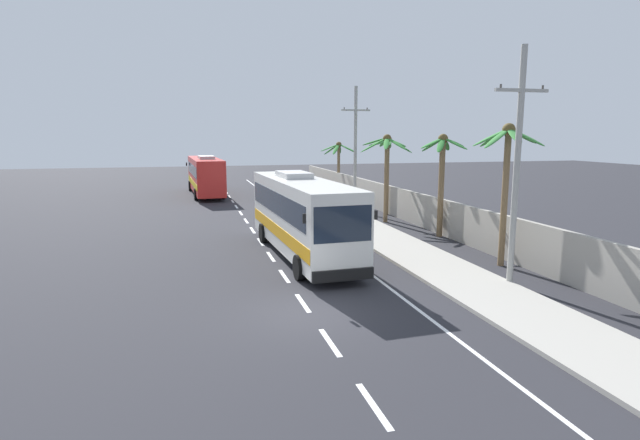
# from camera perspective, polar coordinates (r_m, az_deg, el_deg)

# --- Properties ---
(ground_plane) EXTENTS (160.00, 160.00, 0.00)m
(ground_plane) POSITION_cam_1_polar(r_m,az_deg,el_deg) (17.01, -1.18, -10.41)
(ground_plane) COLOR #28282D
(sidewalk_kerb) EXTENTS (3.20, 90.00, 0.14)m
(sidewalk_kerb) POSITION_cam_1_polar(r_m,az_deg,el_deg) (28.21, 7.56, -2.22)
(sidewalk_kerb) COLOR #A8A399
(sidewalk_kerb) RESTS_ON ground
(lane_markings) EXTENTS (3.76, 71.00, 0.01)m
(lane_markings) POSITION_cam_1_polar(r_m,az_deg,el_deg) (30.99, -3.42, -1.20)
(lane_markings) COLOR white
(lane_markings) RESTS_ON ground
(boundary_wall) EXTENTS (0.24, 60.00, 2.09)m
(boundary_wall) POSITION_cam_1_polar(r_m,az_deg,el_deg) (33.17, 11.09, 1.18)
(boundary_wall) COLOR #9E998E
(boundary_wall) RESTS_ON ground
(coach_bus_foreground) EXTENTS (3.32, 11.90, 3.96)m
(coach_bus_foreground) POSITION_cam_1_polar(r_m,az_deg,el_deg) (24.40, -2.09, 0.74)
(coach_bus_foreground) COLOR silver
(coach_bus_foreground) RESTS_ON ground
(coach_bus_far_lane) EXTENTS (3.38, 12.31, 3.83)m
(coach_bus_far_lane) POSITION_cam_1_polar(r_m,az_deg,el_deg) (50.04, -12.77, 5.02)
(coach_bus_far_lane) COLOR red
(coach_bus_far_lane) RESTS_ON ground
(motorcycle_beside_bus) EXTENTS (0.56, 1.96, 1.62)m
(motorcycle_beside_bus) POSITION_cam_1_polar(r_m,az_deg,el_deg) (33.85, -2.09, 0.86)
(motorcycle_beside_bus) COLOR black
(motorcycle_beside_bus) RESTS_ON ground
(pedestrian_near_kerb) EXTENTS (0.36, 0.36, 1.69)m
(pedestrian_near_kerb) POSITION_cam_1_polar(r_m,az_deg,el_deg) (36.23, 0.87, 2.03)
(pedestrian_near_kerb) COLOR navy
(pedestrian_near_kerb) RESTS_ON sidewalk_kerb
(utility_pole_nearest) EXTENTS (2.23, 0.24, 9.06)m
(utility_pole_nearest) POSITION_cam_1_polar(r_m,az_deg,el_deg) (20.67, 21.29, 5.88)
(utility_pole_nearest) COLOR #9E9E99
(utility_pole_nearest) RESTS_ON ground
(utility_pole_mid) EXTENTS (2.25, 0.24, 9.35)m
(utility_pole_mid) POSITION_cam_1_polar(r_m,az_deg,el_deg) (38.75, 3.99, 8.18)
(utility_pole_mid) COLOR #9E9E99
(utility_pole_mid) RESTS_ON ground
(palm_nearest) EXTENTS (3.09, 3.06, 6.30)m
(palm_nearest) POSITION_cam_1_polar(r_m,az_deg,el_deg) (23.56, 20.26, 6.22)
(palm_nearest) COLOR brown
(palm_nearest) RESTS_ON ground
(palm_second) EXTENTS (2.72, 2.79, 5.71)m
(palm_second) POSITION_cam_1_polar(r_m,az_deg,el_deg) (37.06, 7.63, 7.28)
(palm_second) COLOR brown
(palm_second) RESTS_ON ground
(palm_third) EXTENTS (3.59, 3.64, 5.82)m
(palm_third) POSITION_cam_1_polar(r_m,az_deg,el_deg) (33.76, 7.48, 7.01)
(palm_third) COLOR brown
(palm_third) RESTS_ON ground
(palm_fourth) EXTENTS (3.06, 2.65, 5.85)m
(palm_fourth) POSITION_cam_1_polar(r_m,az_deg,el_deg) (29.51, 13.58, 5.94)
(palm_fourth) COLOR brown
(palm_fourth) RESTS_ON ground
(palm_farthest) EXTENTS (3.82, 3.43, 5.09)m
(palm_farthest) POSITION_cam_1_polar(r_m,az_deg,el_deg) (49.86, 2.10, 7.29)
(palm_farthest) COLOR brown
(palm_farthest) RESTS_ON ground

